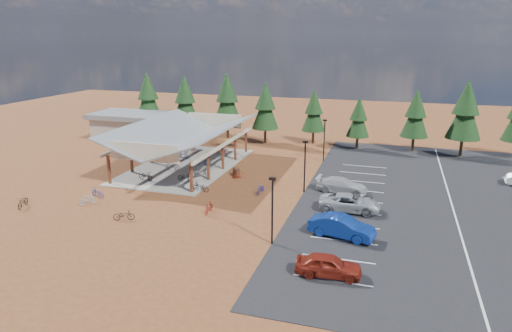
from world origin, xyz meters
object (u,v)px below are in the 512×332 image
object	(u,v)px
bike_12	(124,215)
bike_15	(239,175)
bike_6	(202,162)
bike_14	(261,189)
bike_pavilion	(185,134)
car_0	(328,265)
bike_3	(190,149)
bike_4	(185,177)
bike_7	(222,150)
outbuilding	(131,125)
bike_5	(201,173)
bike_10	(98,193)
lamp_post_0	(272,206)
bike_8	(23,202)
bike_0	(146,176)
bike_16	(201,187)
car_2	(350,203)
bike_2	(183,154)
bike_11	(209,207)
bike_1	(172,165)
lamp_post_2	(324,137)
trash_bin_0	(235,171)
bike_9	(88,199)
lamp_post_1	(305,163)
car_1	(342,227)
car_3	(342,185)

from	to	relation	value
bike_12	bike_15	size ratio (longest dim) A/B	1.16
bike_6	bike_12	xyz separation A→B (m)	(0.27, -16.72, -0.10)
bike_14	bike_pavilion	bearing A→B (deg)	153.09
bike_15	car_0	bearing A→B (deg)	-178.99
bike_3	bike_4	xyz separation A→B (m)	(4.57, -10.93, -0.11)
bike_7	outbuilding	bearing A→B (deg)	67.02
outbuilding	bike_5	bearing A→B (deg)	-40.13
bike_4	bike_7	size ratio (longest dim) A/B	0.99
bike_4	bike_10	bearing A→B (deg)	138.17
lamp_post_0	bike_8	world-z (taller)	lamp_post_0
bike_0	bike_16	distance (m)	7.00
car_2	bike_2	bearing A→B (deg)	59.58
bike_6	bike_11	world-z (taller)	same
bike_1	bike_3	bearing A→B (deg)	6.09
lamp_post_2	trash_bin_0	world-z (taller)	lamp_post_2
outbuilding	bike_8	distance (m)	27.94
bike_9	bike_16	distance (m)	10.44
bike_pavilion	lamp_post_1	bearing A→B (deg)	-18.43
bike_1	car_1	bearing A→B (deg)	-124.98
lamp_post_1	bike_9	world-z (taller)	lamp_post_1
bike_7	bike_14	world-z (taller)	bike_7
bike_15	car_0	xyz separation A→B (m)	(12.13, -17.71, 0.30)
bike_0	car_0	bearing A→B (deg)	-109.82
lamp_post_0	bike_11	bearing A→B (deg)	147.82
trash_bin_0	bike_15	distance (m)	1.27
bike_7	car_0	xyz separation A→B (m)	(17.57, -26.76, 0.15)
bike_7	car_2	world-z (taller)	car_2
bike_10	bike_7	bearing A→B (deg)	-178.90
bike_pavilion	lamp_post_0	world-z (taller)	lamp_post_0
lamp_post_1	bike_6	world-z (taller)	lamp_post_1
bike_0	bike_15	xyz separation A→B (m)	(9.11, 3.70, -0.14)
bike_7	lamp_post_1	bearing A→B (deg)	-138.02
lamp_post_2	bike_2	bearing A→B (deg)	-166.39
car_1	bike_12	bearing A→B (deg)	107.70
bike_16	bike_4	bearing A→B (deg)	-120.06
bike_7	bike_16	size ratio (longest dim) A/B	0.93
lamp_post_1	bike_16	distance (m)	10.42
bike_10	car_0	distance (m)	24.47
lamp_post_1	bike_11	xyz separation A→B (m)	(-6.78, -7.73, -2.46)
bike_16	car_2	world-z (taller)	car_2
bike_8	bike_pavilion	bearing A→B (deg)	44.25
bike_0	car_3	xyz separation A→B (m)	(20.12, 2.47, 0.16)
bike_3	bike_8	bearing A→B (deg)	160.93
bike_6	bike_8	distance (m)	19.49
bike_8	bike_12	size ratio (longest dim) A/B	1.10
bike_4	bike_6	world-z (taller)	bike_6
bike_pavilion	bike_4	distance (m)	6.75
outbuilding	bike_7	bearing A→B (deg)	-16.20
bike_0	bike_7	bearing A→B (deg)	-2.48
bike_pavilion	bike_10	bearing A→B (deg)	-105.59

